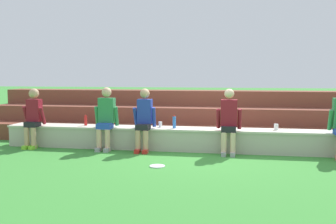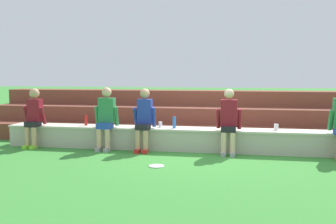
{
  "view_description": "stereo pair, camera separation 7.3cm",
  "coord_description": "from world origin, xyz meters",
  "px_view_note": "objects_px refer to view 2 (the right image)",
  "views": [
    {
      "loc": [
        0.69,
        -8.11,
        1.65
      ],
      "look_at": [
        -0.82,
        0.28,
        0.83
      ],
      "focal_mm": 41.95,
      "sensor_mm": 36.0,
      "label": 1
    },
    {
      "loc": [
        0.76,
        -8.1,
        1.65
      ],
      "look_at": [
        -0.82,
        0.28,
        0.83
      ],
      "focal_mm": 41.95,
      "sensor_mm": 36.0,
      "label": 2
    }
  ],
  "objects_px": {
    "person_far_left": "(34,116)",
    "plastic_cup_right_end": "(276,127)",
    "person_center": "(144,118)",
    "person_right_of_center": "(229,120)",
    "water_bottle_mid_right": "(86,120)",
    "plastic_cup_left_end": "(160,124)",
    "water_bottle_mid_left": "(174,122)",
    "person_left_of_center": "(106,117)",
    "frisbee": "(157,166)"
  },
  "relations": [
    {
      "from": "person_far_left",
      "to": "water_bottle_mid_right",
      "type": "relative_size",
      "value": 5.53
    },
    {
      "from": "person_far_left",
      "to": "person_center",
      "type": "xyz_separation_m",
      "value": [
        2.55,
        0.03,
        -0.01
      ]
    },
    {
      "from": "person_left_of_center",
      "to": "person_center",
      "type": "xyz_separation_m",
      "value": [
        0.86,
        -0.01,
        -0.02
      ]
    },
    {
      "from": "plastic_cup_right_end",
      "to": "water_bottle_mid_left",
      "type": "bearing_deg",
      "value": -177.28
    },
    {
      "from": "person_center",
      "to": "person_right_of_center",
      "type": "relative_size",
      "value": 0.99
    },
    {
      "from": "water_bottle_mid_right",
      "to": "water_bottle_mid_left",
      "type": "xyz_separation_m",
      "value": [
        2.07,
        -0.1,
        0.02
      ]
    },
    {
      "from": "person_right_of_center",
      "to": "frisbee",
      "type": "relative_size",
      "value": 4.91
    },
    {
      "from": "plastic_cup_right_end",
      "to": "frisbee",
      "type": "distance_m",
      "value": 2.82
    },
    {
      "from": "water_bottle_mid_left",
      "to": "frisbee",
      "type": "height_order",
      "value": "water_bottle_mid_left"
    },
    {
      "from": "plastic_cup_left_end",
      "to": "frisbee",
      "type": "relative_size",
      "value": 0.45
    },
    {
      "from": "person_center",
      "to": "plastic_cup_left_end",
      "type": "bearing_deg",
      "value": 46.03
    },
    {
      "from": "plastic_cup_left_end",
      "to": "plastic_cup_right_end",
      "type": "height_order",
      "value": "plastic_cup_right_end"
    },
    {
      "from": "person_left_of_center",
      "to": "person_center",
      "type": "height_order",
      "value": "person_left_of_center"
    },
    {
      "from": "person_far_left",
      "to": "plastic_cup_left_end",
      "type": "distance_m",
      "value": 2.87
    },
    {
      "from": "person_far_left",
      "to": "water_bottle_mid_right",
      "type": "xyz_separation_m",
      "value": [
        1.1,
        0.35,
        -0.12
      ]
    },
    {
      "from": "person_left_of_center",
      "to": "frisbee",
      "type": "height_order",
      "value": "person_left_of_center"
    },
    {
      "from": "plastic_cup_right_end",
      "to": "frisbee",
      "type": "bearing_deg",
      "value": -142.69
    },
    {
      "from": "person_center",
      "to": "water_bottle_mid_left",
      "type": "xyz_separation_m",
      "value": [
        0.62,
        0.22,
        -0.09
      ]
    },
    {
      "from": "person_right_of_center",
      "to": "water_bottle_mid_right",
      "type": "xyz_separation_m",
      "value": [
        -3.25,
        0.35,
        -0.12
      ]
    },
    {
      "from": "person_far_left",
      "to": "frisbee",
      "type": "bearing_deg",
      "value": -23.02
    },
    {
      "from": "person_center",
      "to": "water_bottle_mid_left",
      "type": "bearing_deg",
      "value": 19.41
    },
    {
      "from": "water_bottle_mid_left",
      "to": "plastic_cup_right_end",
      "type": "relative_size",
      "value": 2.16
    },
    {
      "from": "person_left_of_center",
      "to": "water_bottle_mid_left",
      "type": "height_order",
      "value": "person_left_of_center"
    },
    {
      "from": "person_right_of_center",
      "to": "water_bottle_mid_right",
      "type": "bearing_deg",
      "value": 173.89
    },
    {
      "from": "person_left_of_center",
      "to": "water_bottle_mid_right",
      "type": "distance_m",
      "value": 0.68
    },
    {
      "from": "person_center",
      "to": "water_bottle_mid_left",
      "type": "relative_size",
      "value": 4.79
    },
    {
      "from": "water_bottle_mid_right",
      "to": "water_bottle_mid_left",
      "type": "relative_size",
      "value": 0.86
    },
    {
      "from": "person_left_of_center",
      "to": "person_right_of_center",
      "type": "height_order",
      "value": "person_left_of_center"
    },
    {
      "from": "person_far_left",
      "to": "person_right_of_center",
      "type": "relative_size",
      "value": 0.99
    },
    {
      "from": "person_left_of_center",
      "to": "frisbee",
      "type": "xyz_separation_m",
      "value": [
        1.43,
        -1.37,
        -0.72
      ]
    },
    {
      "from": "person_far_left",
      "to": "water_bottle_mid_right",
      "type": "distance_m",
      "value": 1.16
    },
    {
      "from": "person_right_of_center",
      "to": "frisbee",
      "type": "xyz_separation_m",
      "value": [
        -1.23,
        -1.33,
        -0.71
      ]
    },
    {
      "from": "person_left_of_center",
      "to": "frisbee",
      "type": "bearing_deg",
      "value": -43.75
    },
    {
      "from": "person_far_left",
      "to": "plastic_cup_right_end",
      "type": "xyz_separation_m",
      "value": [
        5.33,
        0.35,
        -0.17
      ]
    },
    {
      "from": "water_bottle_mid_right",
      "to": "plastic_cup_right_end",
      "type": "height_order",
      "value": "water_bottle_mid_right"
    },
    {
      "from": "person_center",
      "to": "frisbee",
      "type": "relative_size",
      "value": 4.87
    },
    {
      "from": "water_bottle_mid_right",
      "to": "plastic_cup_right_end",
      "type": "xyz_separation_m",
      "value": [
        4.23,
        0.0,
        -0.05
      ]
    },
    {
      "from": "person_center",
      "to": "person_left_of_center",
      "type": "bearing_deg",
      "value": 179.23
    },
    {
      "from": "person_far_left",
      "to": "frisbee",
      "type": "relative_size",
      "value": 4.83
    },
    {
      "from": "water_bottle_mid_left",
      "to": "water_bottle_mid_right",
      "type": "bearing_deg",
      "value": 177.25
    },
    {
      "from": "water_bottle_mid_left",
      "to": "plastic_cup_left_end",
      "type": "distance_m",
      "value": 0.35
    },
    {
      "from": "person_left_of_center",
      "to": "water_bottle_mid_left",
      "type": "relative_size",
      "value": 4.88
    },
    {
      "from": "person_center",
      "to": "person_right_of_center",
      "type": "bearing_deg",
      "value": -0.92
    },
    {
      "from": "water_bottle_mid_right",
      "to": "person_left_of_center",
      "type": "bearing_deg",
      "value": -27.47
    },
    {
      "from": "person_far_left",
      "to": "water_bottle_mid_left",
      "type": "relative_size",
      "value": 4.76
    },
    {
      "from": "person_far_left",
      "to": "person_left_of_center",
      "type": "height_order",
      "value": "person_left_of_center"
    },
    {
      "from": "person_left_of_center",
      "to": "frisbee",
      "type": "relative_size",
      "value": 4.95
    },
    {
      "from": "person_center",
      "to": "frisbee",
      "type": "bearing_deg",
      "value": -67.15
    },
    {
      "from": "water_bottle_mid_right",
      "to": "plastic_cup_right_end",
      "type": "distance_m",
      "value": 4.23
    },
    {
      "from": "frisbee",
      "to": "water_bottle_mid_left",
      "type": "bearing_deg",
      "value": 88.16
    }
  ]
}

